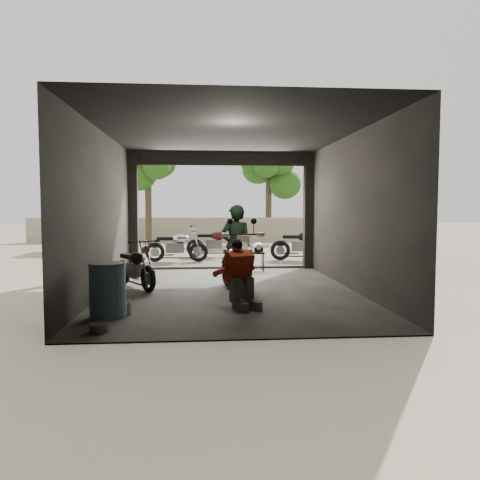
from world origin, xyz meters
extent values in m
plane|color=#7A6D56|center=(0.00, 0.00, 0.00)|extent=(80.00, 80.00, 0.00)
cube|color=#2D2B28|center=(0.00, 0.00, 0.01)|extent=(5.00, 7.00, 0.02)
plane|color=black|center=(0.00, 0.00, 3.20)|extent=(7.00, 7.00, 0.00)
cube|color=black|center=(0.00, -3.50, 1.60)|extent=(5.00, 0.02, 3.20)
cube|color=black|center=(-2.50, 0.00, 1.60)|extent=(0.02, 7.00, 3.20)
cube|color=black|center=(2.50, 0.00, 1.60)|extent=(0.02, 7.00, 3.20)
cube|color=black|center=(-2.38, 3.38, 1.60)|extent=(0.24, 0.24, 3.20)
cube|color=black|center=(2.38, 3.38, 1.60)|extent=(0.24, 0.24, 3.20)
cube|color=black|center=(0.00, 3.42, 3.02)|extent=(5.00, 0.16, 0.36)
cube|color=#2D2B28|center=(0.00, 3.50, 0.04)|extent=(5.00, 0.25, 0.08)
cube|color=gray|center=(0.00, 14.00, 0.60)|extent=(18.00, 0.30, 1.20)
cylinder|color=#382B1E|center=(-3.00, 12.50, 1.79)|extent=(0.30, 0.30, 3.58)
ellipsoid|color=#1E4C14|center=(-3.00, 12.50, 4.03)|extent=(2.20, 2.20, 3.14)
cylinder|color=#382B1E|center=(2.80, 14.00, 1.60)|extent=(0.30, 0.30, 3.20)
ellipsoid|color=#1E4C14|center=(2.80, 14.00, 3.60)|extent=(2.20, 2.20, 2.80)
imported|color=black|center=(0.14, 0.19, 0.88)|extent=(0.66, 0.45, 1.76)
cube|color=black|center=(0.89, 2.82, 0.51)|extent=(0.38, 0.38, 0.04)
cylinder|color=black|center=(0.73, 2.66, 0.26)|extent=(0.03, 0.03, 0.51)
cylinder|color=black|center=(1.05, 2.66, 0.26)|extent=(0.03, 0.03, 0.51)
cylinder|color=black|center=(0.73, 2.98, 0.26)|extent=(0.03, 0.03, 0.51)
cylinder|color=black|center=(1.05, 2.98, 0.26)|extent=(0.03, 0.03, 0.51)
ellipsoid|color=white|center=(0.92, 2.80, 0.66)|extent=(0.28, 0.30, 0.25)
cylinder|color=#476078|center=(-2.00, -2.11, 0.42)|extent=(0.62, 0.62, 0.85)
cylinder|color=black|center=(3.10, 2.50, 1.20)|extent=(0.08, 0.08, 2.40)
cylinder|color=silver|center=(3.10, 2.48, 2.18)|extent=(0.87, 0.03, 0.87)
camera|label=1|loc=(-0.56, -9.34, 1.70)|focal=35.00mm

